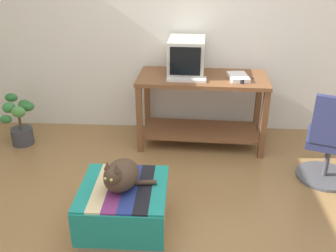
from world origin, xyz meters
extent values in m
plane|color=olive|center=(0.00, 0.00, 0.00)|extent=(14.00, 14.00, 0.00)
cube|color=silver|center=(0.00, 2.05, 1.30)|extent=(8.00, 0.10, 2.60)
cube|color=brown|center=(-0.36, 1.36, 0.37)|extent=(0.06, 0.06, 0.74)
cube|color=brown|center=(0.91, 1.30, 0.37)|extent=(0.06, 0.06, 0.74)
cube|color=brown|center=(0.94, 1.84, 0.37)|extent=(0.06, 0.06, 0.74)
cube|color=brown|center=(-0.33, 1.90, 0.37)|extent=(0.06, 0.06, 0.74)
cube|color=brown|center=(0.29, 1.60, 0.15)|extent=(1.27, 0.59, 0.02)
cube|color=brown|center=(0.29, 1.60, 0.76)|extent=(1.38, 0.69, 0.04)
cube|color=#BCB7A8|center=(0.12, 1.71, 0.79)|extent=(0.28, 0.34, 0.02)
cube|color=#BCB7A8|center=(0.12, 1.71, 0.96)|extent=(0.40, 0.48, 0.37)
cube|color=black|center=(0.10, 1.48, 0.97)|extent=(0.31, 0.03, 0.29)
cube|color=beige|center=(0.12, 1.47, 0.79)|extent=(0.41, 0.17, 0.02)
cube|color=white|center=(0.65, 1.54, 0.80)|extent=(0.22, 0.31, 0.04)
cube|color=tan|center=(-0.33, 0.13, 0.18)|extent=(0.63, 0.60, 0.36)
cube|color=#1E897A|center=(-0.33, -0.20, 0.22)|extent=(0.66, 0.01, 0.29)
cube|color=#1E897A|center=(-0.61, 0.13, 0.37)|extent=(0.11, 0.64, 0.02)
cube|color=beige|center=(-0.50, 0.13, 0.37)|extent=(0.11, 0.64, 0.02)
cube|color=#7A2D6B|center=(-0.39, 0.13, 0.37)|extent=(0.11, 0.64, 0.02)
cube|color=navy|center=(-0.28, 0.13, 0.37)|extent=(0.11, 0.64, 0.02)
cube|color=black|center=(-0.17, 0.13, 0.37)|extent=(0.11, 0.64, 0.02)
cube|color=#1E897A|center=(-0.06, 0.13, 0.37)|extent=(0.11, 0.64, 0.02)
ellipsoid|color=#473323|center=(-0.34, 0.11, 0.49)|extent=(0.34, 0.38, 0.23)
sphere|color=#473323|center=(-0.38, 0.00, 0.55)|extent=(0.13, 0.13, 0.13)
cylinder|color=#473323|center=(-0.21, 0.16, 0.40)|extent=(0.26, 0.06, 0.04)
cone|color=#473323|center=(-0.41, 0.01, 0.63)|extent=(0.05, 0.05, 0.06)
cone|color=#473323|center=(-0.34, -0.02, 0.63)|extent=(0.05, 0.05, 0.06)
sphere|color=#C6D151|center=(-0.42, -0.05, 0.56)|extent=(0.02, 0.02, 0.02)
sphere|color=#C6D151|center=(-0.38, -0.07, 0.56)|extent=(0.02, 0.02, 0.02)
cylinder|color=#3D3D42|center=(-1.70, 1.46, 0.09)|extent=(0.24, 0.24, 0.19)
cylinder|color=brown|center=(-1.70, 1.46, 0.25)|extent=(0.03, 0.03, 0.14)
ellipsoid|color=#2D7033|center=(-1.60, 1.48, 0.44)|extent=(0.17, 0.13, 0.10)
ellipsoid|color=#2D7033|center=(-1.65, 1.54, 0.44)|extent=(0.14, 0.10, 0.12)
ellipsoid|color=#2D7033|center=(-1.80, 1.58, 0.50)|extent=(0.14, 0.08, 0.10)
ellipsoid|color=#38843D|center=(-1.81, 1.49, 0.42)|extent=(0.14, 0.14, 0.11)
ellipsoid|color=#2D7033|center=(-1.78, 1.33, 0.35)|extent=(0.13, 0.09, 0.09)
ellipsoid|color=#4C8E42|center=(-1.64, 1.36, 0.43)|extent=(0.15, 0.10, 0.12)
cylinder|color=#4C4C51|center=(1.46, 0.93, 0.01)|extent=(0.52, 0.52, 0.03)
cylinder|color=#4C4C51|center=(1.46, 0.93, 0.20)|extent=(0.05, 0.05, 0.34)
cube|color=navy|center=(1.46, 0.93, 0.41)|extent=(0.54, 0.54, 0.08)
cube|color=navy|center=(1.40, 0.76, 0.67)|extent=(0.38, 0.18, 0.44)
cube|color=black|center=(0.65, 1.42, 0.80)|extent=(0.11, 0.10, 0.04)
cylinder|color=black|center=(0.74, 1.55, 0.78)|extent=(0.14, 0.03, 0.01)
camera|label=1|loc=(0.13, -2.27, 2.04)|focal=41.14mm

